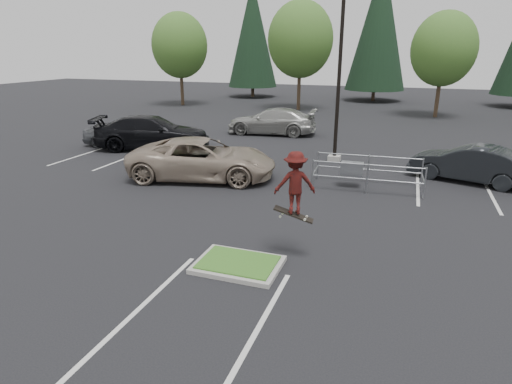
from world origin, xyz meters
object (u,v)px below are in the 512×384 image
(car_l_black, at_px, (150,132))
(car_l_grey, at_px, (119,134))
(conif_a, at_px, (253,34))
(conif_b, at_px, (379,25))
(decid_b, at_px, (300,42))
(car_far_silver, at_px, (272,121))
(light_pole, at_px, (340,68))
(cart_corral, at_px, (356,169))
(skateboarder, at_px, (294,183))
(car_l_tan, at_px, (201,159))
(car_r_charc, at_px, (469,163))
(decid_a, at_px, (180,48))
(decid_c, at_px, (443,51))

(car_l_black, relative_size, car_l_grey, 1.56)
(conif_a, distance_m, conif_b, 14.03)
(decid_b, bearing_deg, car_far_silver, -84.03)
(light_pole, xyz_separation_m, cart_corral, (1.51, -4.03, -3.79))
(conif_a, relative_size, car_l_black, 2.03)
(decid_b, xyz_separation_m, skateboarder, (7.21, -29.53, -3.92))
(conif_a, distance_m, car_l_tan, 34.90)
(skateboarder, bearing_deg, car_l_black, -65.94)
(conif_a, bearing_deg, skateboarder, -68.71)
(car_r_charc, bearing_deg, decid_a, -110.95)
(conif_b, xyz_separation_m, skateboarder, (1.20, -39.50, -5.72))
(decid_c, bearing_deg, conif_a, 153.04)
(cart_corral, xyz_separation_m, car_l_tan, (-6.51, -0.97, 0.11))
(car_l_tan, height_order, car_l_grey, car_l_tan)
(car_r_charc, bearing_deg, car_l_grey, -75.58)
(decid_c, xyz_separation_m, conif_b, (-5.99, 10.67, 2.59))
(conif_b, bearing_deg, car_far_silver, -101.80)
(car_l_tan, height_order, car_l_black, car_l_black)
(decid_b, xyz_separation_m, car_l_tan, (1.51, -23.53, -5.16))
(conif_b, relative_size, cart_corral, 3.29)
(decid_c, xyz_separation_m, skateboarder, (-4.79, -28.83, -3.13))
(car_l_black, relative_size, car_r_charc, 1.34)
(decid_c, bearing_deg, conif_b, 119.32)
(conif_a, xyz_separation_m, car_l_grey, (1.94, -28.50, -6.40))
(light_pole, height_order, decid_a, light_pole)
(conif_b, height_order, car_l_black, conif_b)
(decid_a, bearing_deg, light_pole, -44.25)
(light_pole, xyz_separation_m, skateboarder, (0.70, -11.00, -2.43))
(car_l_black, bearing_deg, car_l_grey, 69.07)
(decid_c, height_order, car_l_tan, decid_c)
(decid_b, distance_m, skateboarder, 30.65)
(decid_a, height_order, decid_c, decid_a)
(decid_a, height_order, car_l_grey, decid_a)
(decid_c, relative_size, car_l_black, 1.31)
(cart_corral, bearing_deg, car_r_charc, 25.74)
(car_r_charc, bearing_deg, light_pole, -86.85)
(decid_a, relative_size, skateboarder, 4.72)
(car_l_tan, bearing_deg, skateboarder, -149.02)
(decid_c, distance_m, conif_a, 22.50)
(skateboarder, relative_size, car_l_black, 0.29)
(light_pole, xyz_separation_m, conif_a, (-14.50, 28.00, 2.54))
(car_far_silver, bearing_deg, car_r_charc, 50.66)
(decid_b, bearing_deg, cart_corral, -70.43)
(car_r_charc, xyz_separation_m, car_far_silver, (-11.20, 7.56, 0.07))
(car_far_silver, bearing_deg, car_l_grey, -53.90)
(conif_b, bearing_deg, decid_a, -149.83)
(car_l_black, distance_m, car_far_silver, 8.35)
(cart_corral, distance_m, car_r_charc, 5.13)
(car_l_tan, distance_m, car_r_charc, 11.53)
(car_l_tan, distance_m, car_far_silver, 11.00)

